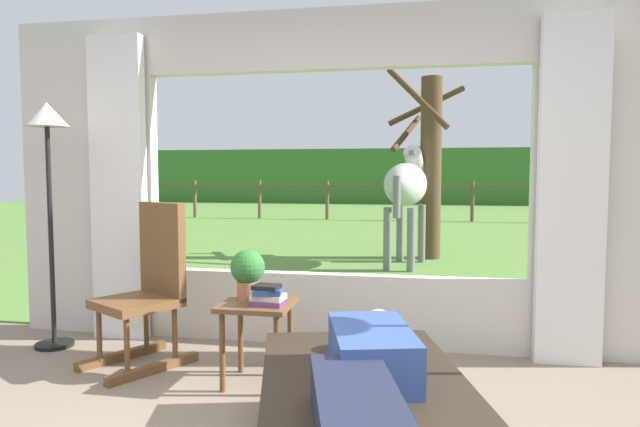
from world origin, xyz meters
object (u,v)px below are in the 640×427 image
object	(u,v)px
potted_plant	(248,271)
horse	(407,185)
side_table	(257,317)
book_stack	(268,296)
reclining_person	(367,369)
pasture_tree	(429,163)
floor_lamp_left	(48,150)
rocking_chair	(149,286)

from	to	relation	value
potted_plant	horse	distance (m)	4.69
side_table	book_stack	xyz separation A→B (m)	(0.09, -0.06, 0.15)
reclining_person	pasture_tree	distance (m)	6.53
potted_plant	horse	bearing A→B (deg)	79.36
side_table	horse	xyz separation A→B (m)	(0.78, 4.65, 0.73)
potted_plant	pasture_tree	bearing A→B (deg)	77.55
floor_lamp_left	horse	distance (m)	4.93
reclining_person	book_stack	size ratio (longest dim) A/B	6.87
horse	rocking_chair	bearing A→B (deg)	-101.09
reclining_person	potted_plant	world-z (taller)	potted_plant
side_table	pasture_tree	size ratio (longest dim) A/B	0.18
rocking_chair	book_stack	world-z (taller)	rocking_chair
rocking_chair	side_table	distance (m)	0.89
reclining_person	rocking_chair	distance (m)	2.10
potted_plant	floor_lamp_left	xyz separation A→B (m)	(-1.67, 0.37, 0.79)
reclining_person	rocking_chair	bearing A→B (deg)	127.43
rocking_chair	potted_plant	xyz separation A→B (m)	(0.77, -0.18, 0.16)
potted_plant	pasture_tree	size ratio (longest dim) A/B	0.11
book_stack	reclining_person	bearing A→B (deg)	-54.72
reclining_person	side_table	size ratio (longest dim) A/B	2.74
book_stack	horse	size ratio (longest dim) A/B	0.11
reclining_person	pasture_tree	xyz separation A→B (m)	(0.30, 6.45, 0.96)
side_table	horse	size ratio (longest dim) A/B	0.29
side_table	floor_lamp_left	world-z (taller)	floor_lamp_left
rocking_chair	book_stack	bearing A→B (deg)	12.77
potted_plant	horse	size ratio (longest dim) A/B	0.18
side_table	horse	distance (m)	4.77
book_stack	floor_lamp_left	xyz separation A→B (m)	(-1.84, 0.49, 0.92)
reclining_person	book_stack	xyz separation A→B (m)	(-0.71, 1.01, 0.06)
floor_lamp_left	horse	xyz separation A→B (m)	(2.53, 4.21, -0.34)
reclining_person	side_table	bearing A→B (deg)	112.53
book_stack	pasture_tree	size ratio (longest dim) A/B	0.07
floor_lamp_left	horse	bearing A→B (deg)	58.98
reclining_person	book_stack	distance (m)	1.23
side_table	reclining_person	bearing A→B (deg)	-53.21
reclining_person	horse	world-z (taller)	horse
reclining_person	floor_lamp_left	world-z (taller)	floor_lamp_left
reclining_person	pasture_tree	bearing A→B (deg)	73.10
floor_lamp_left	reclining_person	bearing A→B (deg)	-30.47
rocking_chair	book_stack	distance (m)	0.99
book_stack	horse	distance (m)	4.79
potted_plant	pasture_tree	world-z (taller)	pasture_tree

